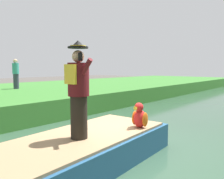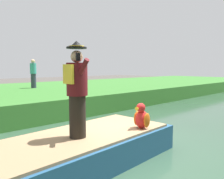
{
  "view_description": "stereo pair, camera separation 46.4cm",
  "coord_description": "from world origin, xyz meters",
  "px_view_note": "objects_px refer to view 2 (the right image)",
  "views": [
    {
      "loc": [
        3.43,
        -4.1,
        2.07
      ],
      "look_at": [
        0.32,
        -0.54,
        1.61
      ],
      "focal_mm": 37.14,
      "sensor_mm": 36.0,
      "label": 1
    },
    {
      "loc": [
        3.77,
        -3.78,
        2.07
      ],
      "look_at": [
        0.32,
        -0.54,
        1.61
      ],
      "focal_mm": 37.14,
      "sensor_mm": 36.0,
      "label": 2
    }
  ],
  "objects_px": {
    "person_pirate": "(77,90)",
    "person_bystander": "(33,73)",
    "boat": "(82,149)",
    "parrot_plush": "(142,117)"
  },
  "relations": [
    {
      "from": "boat",
      "to": "parrot_plush",
      "type": "distance_m",
      "value": 1.46
    },
    {
      "from": "person_bystander",
      "to": "parrot_plush",
      "type": "bearing_deg",
      "value": -10.59
    },
    {
      "from": "boat",
      "to": "person_bystander",
      "type": "relative_size",
      "value": 2.69
    },
    {
      "from": "parrot_plush",
      "to": "person_bystander",
      "type": "bearing_deg",
      "value": 169.41
    },
    {
      "from": "parrot_plush",
      "to": "person_bystander",
      "type": "relative_size",
      "value": 0.36
    },
    {
      "from": "person_pirate",
      "to": "person_bystander",
      "type": "distance_m",
      "value": 9.31
    },
    {
      "from": "parrot_plush",
      "to": "person_bystander",
      "type": "distance_m",
      "value": 9.37
    },
    {
      "from": "person_pirate",
      "to": "person_bystander",
      "type": "bearing_deg",
      "value": 145.82
    },
    {
      "from": "boat",
      "to": "person_bystander",
      "type": "height_order",
      "value": "person_bystander"
    },
    {
      "from": "person_pirate",
      "to": "person_bystander",
      "type": "xyz_separation_m",
      "value": [
        -8.76,
        3.14,
        0.08
      ]
    }
  ]
}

